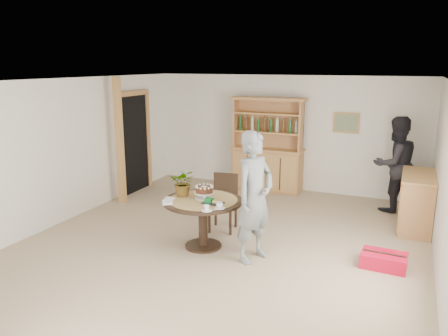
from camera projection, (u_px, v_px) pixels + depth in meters
The scene contains 17 objects.
ground at pixel (221, 245), 6.74m from camera, with size 7.00×7.00×0.00m, color tan.
room_shell at pixel (221, 134), 6.34m from camera, with size 6.04×7.04×2.52m.
doorway at pixel (134, 141), 9.40m from camera, with size 0.13×1.10×2.18m.
pine_post at pixel (120, 141), 8.56m from camera, with size 0.12×0.12×2.50m, color tan.
hutch at pixel (268, 159), 9.59m from camera, with size 1.62×0.54×2.04m.
sideboard at pixel (417, 201), 7.36m from camera, with size 0.54×1.26×0.94m.
dining_table at pixel (203, 209), 6.57m from camera, with size 1.20×1.20×0.76m.
dining_chair at pixel (224, 198), 7.33m from camera, with size 0.47×0.47×0.95m.
birthday_cake at pixel (204, 191), 6.55m from camera, with size 0.30×0.30×0.20m.
flower_vase at pixel (184, 183), 6.66m from camera, with size 0.38×0.33×0.42m, color #3F7233.
gift_tray at pixel (212, 202), 6.33m from camera, with size 0.30×0.20×0.08m.
coffee_cup_a at pixel (220, 206), 6.12m from camera, with size 0.15×0.15×0.09m.
coffee_cup_b at pixel (207, 208), 6.01m from camera, with size 0.15×0.15×0.08m.
napkins at pixel (168, 201), 6.40m from camera, with size 0.24×0.33×0.03m.
teen_boy at pixel (254, 197), 6.07m from camera, with size 0.68×0.44×1.86m, color slate.
adult_person at pixel (395, 164), 8.17m from camera, with size 0.88×0.68×1.80m, color black.
red_suitcase at pixel (384, 260), 6.01m from camera, with size 0.62×0.43×0.21m.
Camera 1 is at (2.53, -5.74, 2.74)m, focal length 35.00 mm.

